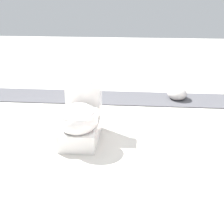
{
  "coord_description": "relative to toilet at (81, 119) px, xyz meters",
  "views": [
    {
      "loc": [
        2.64,
        0.56,
        1.37
      ],
      "look_at": [
        -0.05,
        0.32,
        0.3
      ],
      "focal_mm": 50.0,
      "sensor_mm": 36.0,
      "label": 1
    }
  ],
  "objects": [
    {
      "name": "toilet",
      "position": [
        0.0,
        0.0,
        0.0
      ],
      "size": [
        0.63,
        0.39,
        0.52
      ],
      "rotation": [
        0.0,
        0.0,
        0.01
      ],
      "color": "white",
      "rests_on": "ground"
    },
    {
      "name": "boulder_near",
      "position": [
        -1.3,
        1.05,
        -0.14
      ],
      "size": [
        0.34,
        0.31,
        0.17
      ],
      "primitive_type": "ellipsoid",
      "rotation": [
        0.0,
        0.0,
        0.2
      ],
      "color": "#B7B2AD",
      "rests_on": "ground"
    },
    {
      "name": "gravel_strip",
      "position": [
        -1.26,
        0.48,
        -0.21
      ],
      "size": [
        0.56,
        8.0,
        0.01
      ],
      "primitive_type": "cube",
      "color": "#4C4C51",
      "rests_on": "ground"
    },
    {
      "name": "ground_plane",
      "position": [
        0.05,
        -0.02,
        -0.22
      ],
      "size": [
        14.0,
        14.0,
        0.0
      ],
      "primitive_type": "plane",
      "color": "beige"
    }
  ]
}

